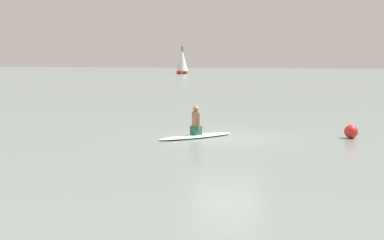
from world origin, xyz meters
TOP-DOWN VIEW (x-y plane):
  - ground_plane at (0.00, 0.00)m, footprint 400.00×400.00m
  - surfboard at (0.93, 0.46)m, footprint 2.09×2.89m
  - person_paddler at (0.93, 0.46)m, footprint 0.41×0.42m
  - sailboat_near_left at (42.88, -86.13)m, footprint 2.62×3.63m
  - buoy_marker at (-3.97, -1.60)m, footprint 0.47×0.47m

SIDE VIEW (x-z plane):
  - ground_plane at x=0.00m, z-range 0.00..0.00m
  - surfboard at x=0.93m, z-range 0.00..0.10m
  - buoy_marker at x=-3.97m, z-range 0.00..0.47m
  - person_paddler at x=0.93m, z-range 0.06..1.05m
  - sailboat_near_left at x=42.88m, z-range -0.20..5.80m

